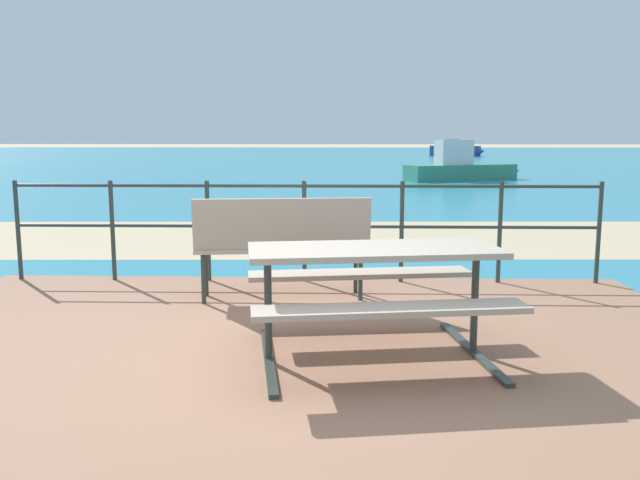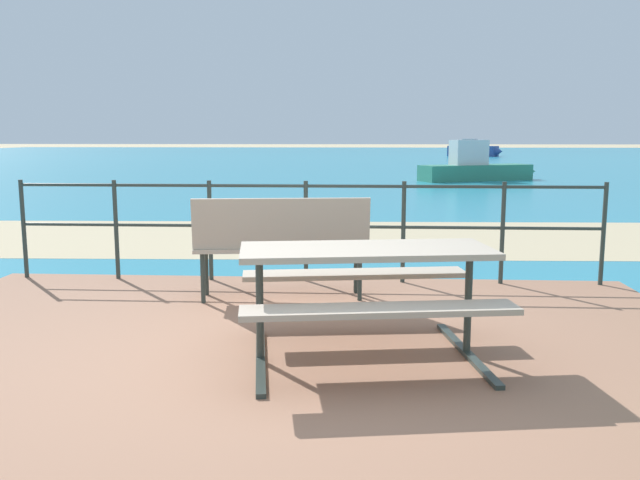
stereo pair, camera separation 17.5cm
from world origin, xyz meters
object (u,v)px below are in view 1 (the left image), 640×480
Objects in this scene: picnic_table at (374,274)px; park_bench at (282,238)px; boat_near at (456,150)px; boat_mid at (461,168)px.

park_bench reaches higher than picnic_table.
boat_mid is (-4.56, -27.99, -0.03)m from boat_near.
picnic_table is at bearing -125.90° from boat_mid.
boat_near is at bearing -108.68° from park_bench.
boat_near is 0.91× the size of boat_mid.
boat_mid reaches higher than picnic_table.
picnic_table is 0.41× the size of boat_mid.
park_bench is 46.33m from boat_near.
park_bench is 0.40× the size of boat_near.
park_bench is at bearing -129.22° from boat_mid.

